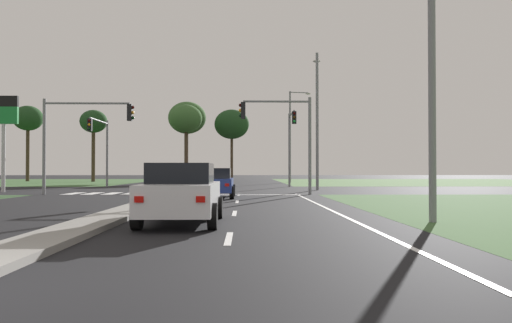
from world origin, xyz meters
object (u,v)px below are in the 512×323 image
Objects in this scene: car_blue_third at (216,183)px; traffic_signal_near_right at (284,128)px; street_lamp_near at (435,11)px; treeline_near at (28,119)px; pedestrian_at_median at (204,173)px; treeline_fourth at (186,119)px; car_beige_second at (198,175)px; traffic_signal_far_right at (291,136)px; street_lamp_second at (317,114)px; car_maroon_fifth at (194,175)px; traffic_signal_near_left at (78,128)px; street_lamp_third at (292,132)px; treeline_second at (93,123)px; treeline_fifth at (232,125)px; fuel_price_totem at (4,122)px; car_white_fourth at (182,193)px; treeline_third at (187,118)px; car_silver_near at (187,179)px; traffic_signal_far_left at (101,140)px.

traffic_signal_near_right is (3.76, 3.23, 3.07)m from car_blue_third.
street_lamp_near reaches higher than treeline_near.
street_lamp_near is 6.18× the size of pedestrian_at_median.
car_beige_second is at bearing 80.33° from treeline_fourth.
street_lamp_second is (1.34, -5.39, 1.15)m from traffic_signal_far_right.
traffic_signal_near_left is at bearing 83.66° from car_maroon_fifth.
street_lamp_third reaches higher than traffic_signal_near_right.
treeline_second is (-16.66, 35.11, 6.31)m from car_blue_third.
car_beige_second is at bearing 138.22° from street_lamp_third.
street_lamp_near reaches higher than treeline_fifth.
street_lamp_second reaches higher than traffic_signal_far_right.
fuel_price_totem is at bearing 153.89° from car_blue_third.
traffic_signal_near_right is at bearing 75.94° from car_white_fourth.
treeline_third is 1.09× the size of treeline_fourth.
pedestrian_at_median is at bearing 71.88° from traffic_signal_near_left.
car_silver_near is at bearing -83.10° from treeline_fourth.
treeline_second reaches higher than car_maroon_fifth.
traffic_signal_near_right is 0.58× the size of street_lamp_second.
street_lamp_second is (2.83, 6.30, 1.51)m from traffic_signal_near_right.
treeline_third reaches higher than traffic_signal_far_right.
street_lamp_second reaches higher than traffic_signal_far_left.
car_blue_third is (2.75, -11.67, -0.00)m from car_silver_near.
traffic_signal_far_right is 22.86m from treeline_fourth.
car_beige_second is at bearing 141.70° from treeline_fifth.
car_white_fourth is at bearing -83.67° from treeline_third.
pedestrian_at_median is at bearing -97.68° from treeline_fifth.
treeline_fourth is (-0.99, 0.31, 6.70)m from car_maroon_fifth.
street_lamp_third is at bearing 138.22° from car_beige_second.
car_white_fourth is 0.46× the size of street_lamp_second.
traffic_signal_far_right is (9.81, -19.57, 3.38)m from car_maroon_fifth.
car_maroon_fifth reaches higher than car_silver_near.
treeline_fifth is (2.18, 16.13, 5.91)m from pedestrian_at_median.
traffic_signal_near_left is 0.58× the size of treeline_near.
street_lamp_second reaches higher than treeline_fifth.
street_lamp_second is at bearing -64.33° from treeline_fourth.
car_beige_second is 7.71m from treeline_third.
car_beige_second is 0.73× the size of fuel_price_totem.
traffic_signal_far_left is (-7.20, 2.88, 3.06)m from car_silver_near.
treeline_fifth reaches higher than car_silver_near.
car_white_fourth is 23.44m from street_lamp_second.
traffic_signal_far_left is 0.90× the size of traffic_signal_far_right.
street_lamp_second reaches higher than traffic_signal_near_left.
car_silver_near is 22.89m from car_maroon_fifth.
car_white_fourth is (4.41, -52.95, 0.04)m from car_beige_second.
street_lamp_second is (6.76, 21.98, 4.54)m from car_white_fourth.
pedestrian_at_median reaches higher than car_blue_third.
car_beige_second is 0.50× the size of treeline_fifth.
traffic_signal_near_left is 0.53× the size of street_lamp_near.
treeline_near reaches higher than treeline_fourth.
traffic_signal_near_left is 11.49m from traffic_signal_far_left.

